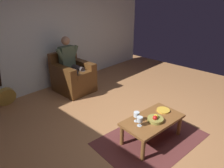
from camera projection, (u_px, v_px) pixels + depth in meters
ground_plane at (141, 134)px, 3.39m from camera, size 7.59×7.59×0.00m
wall_back at (42, 31)px, 4.62m from camera, size 6.72×0.06×2.74m
rug at (151, 139)px, 3.28m from camera, size 1.79×1.31×0.01m
armchair at (73, 77)px, 4.84m from camera, size 0.74×0.85×0.90m
person_seated at (71, 63)px, 4.71m from camera, size 0.61×0.60×1.27m
coffee_table at (152, 122)px, 3.15m from camera, size 1.03×0.63×0.38m
guitar at (5, 95)px, 4.21m from camera, size 0.40×0.33×0.98m
wine_glass_near at (140, 120)px, 2.93m from camera, size 0.08×0.08×0.15m
wine_glass_far at (137, 115)px, 3.03m from camera, size 0.09×0.09×0.16m
fruit_bowl at (155, 119)px, 3.07m from camera, size 0.24×0.24×0.11m
decorative_dish at (163, 110)px, 3.34m from camera, size 0.21×0.21×0.02m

